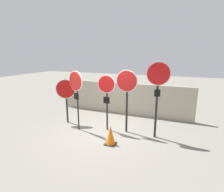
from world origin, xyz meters
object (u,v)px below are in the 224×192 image
stop_sign_3 (127,89)px  traffic_cone_0 (111,135)px  stop_sign_2 (107,91)px  stop_sign_4 (158,85)px  stop_sign_0 (66,92)px  stop_sign_1 (76,86)px

stop_sign_3 → traffic_cone_0: size_ratio=3.63×
stop_sign_2 → stop_sign_3: stop_sign_3 is taller
stop_sign_3 → stop_sign_4: stop_sign_4 is taller
stop_sign_0 → traffic_cone_0: size_ratio=2.93×
stop_sign_3 → stop_sign_4: size_ratio=0.88×
stop_sign_1 → stop_sign_3: bearing=35.1°
stop_sign_1 → stop_sign_4: stop_sign_4 is taller
stop_sign_2 → traffic_cone_0: size_ratio=3.33×
stop_sign_1 → stop_sign_2: 1.17m
stop_sign_0 → stop_sign_2: 1.94m
stop_sign_0 → stop_sign_2: stop_sign_2 is taller
stop_sign_2 → stop_sign_1: bearing=-162.2°
stop_sign_1 → traffic_cone_0: size_ratio=3.54×
traffic_cone_0 → stop_sign_0: bearing=157.3°
stop_sign_1 → stop_sign_2: (1.09, 0.40, -0.18)m
stop_sign_0 → stop_sign_3: stop_sign_3 is taller
stop_sign_3 → stop_sign_0: bearing=-178.1°
stop_sign_2 → stop_sign_3: (0.76, 0.11, 0.12)m
stop_sign_0 → stop_sign_1: (0.84, -0.47, 0.41)m
traffic_cone_0 → stop_sign_1: bearing=160.9°
stop_sign_1 → stop_sign_4: size_ratio=0.86×
stop_sign_1 → stop_sign_2: stop_sign_1 is taller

